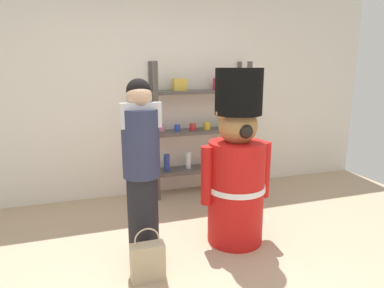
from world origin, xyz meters
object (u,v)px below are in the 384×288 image
merchandise_shelf (200,129)px  shopping_bag (148,261)px  person_shopper (142,170)px  teddy_bear_guard (237,167)px

merchandise_shelf → shopping_bag: (-1.05, -1.75, -0.70)m
shopping_bag → person_shopper: bearing=85.1°
merchandise_shelf → teddy_bear_guard: 1.39m
merchandise_shelf → teddy_bear_guard: size_ratio=1.05×
merchandise_shelf → shopping_bag: bearing=-120.9°
merchandise_shelf → person_shopper: merchandise_shelf is taller
shopping_bag → teddy_bear_guard: bearing=21.7°
merchandise_shelf → person_shopper: size_ratio=1.10×
merchandise_shelf → teddy_bear_guard: merchandise_shelf is taller
teddy_bear_guard → shopping_bag: teddy_bear_guard is taller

